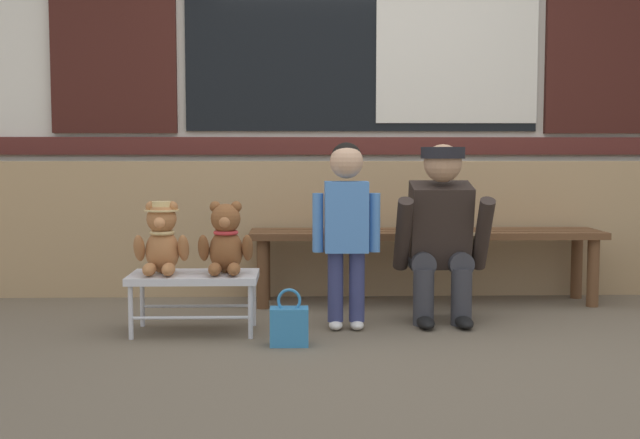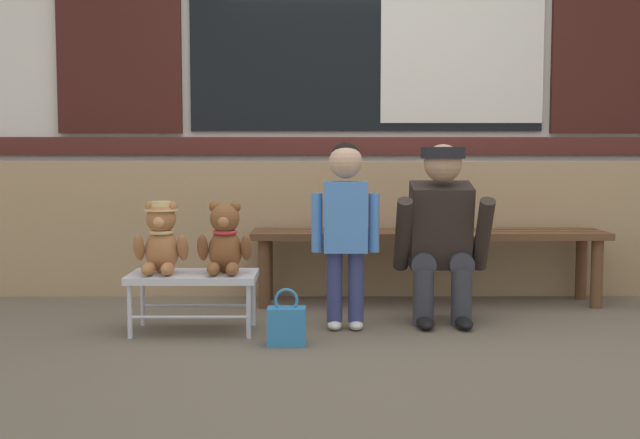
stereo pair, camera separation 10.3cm
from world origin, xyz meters
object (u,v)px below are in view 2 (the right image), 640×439
Objects in this scene: adult_crouching at (443,233)px; handbag_on_ground at (286,325)px; wooden_bench_long at (428,242)px; teddy_bear_plain at (225,241)px; small_display_bench at (193,280)px; child_standing at (345,214)px; teddy_bear_with_hat at (161,239)px.

adult_crouching reaches higher than handbag_on_ground.
handbag_on_ground is (-0.81, -1.06, -0.28)m from wooden_bench_long.
adult_crouching is at bearing 10.87° from teddy_bear_plain.
handbag_on_ground is (0.48, -0.29, -0.17)m from small_display_bench.
child_standing reaches higher than wooden_bench_long.
teddy_bear_plain is 0.57m from handbag_on_ground.
teddy_bear_plain reaches higher than small_display_bench.
child_standing is 1.01× the size of adult_crouching.
wooden_bench_long is 0.55m from adult_crouching.
teddy_bear_with_hat is at bearing -176.76° from child_standing.
teddy_bear_with_hat is 0.38× the size of adult_crouching.
child_standing is (0.61, 0.05, 0.13)m from teddy_bear_plain.
child_standing reaches higher than teddy_bear_with_hat.
teddy_bear_with_hat is at bearing 155.12° from handbag_on_ground.
wooden_bench_long reaches higher than handbag_on_ground.
teddy_bear_plain is 1.34× the size of handbag_on_ground.
teddy_bear_plain reaches higher than handbag_on_ground.
small_display_bench is at bearing -175.93° from child_standing.
teddy_bear_plain is at bearing 137.23° from handbag_on_ground.
small_display_bench is 1.76× the size of teddy_bear_plain.
small_display_bench is 1.33m from adult_crouching.
wooden_bench_long is at bearing 52.60° from handbag_on_ground.
teddy_bear_with_hat is 0.80m from handbag_on_ground.
child_standing is at bearing 4.07° from small_display_bench.
small_display_bench is at bearing -0.77° from teddy_bear_with_hat.
small_display_bench is at bearing -179.49° from teddy_bear_plain.
wooden_bench_long is at bearing 90.29° from adult_crouching.
teddy_bear_with_hat is 1.00× the size of teddy_bear_plain.
small_display_bench is at bearing -170.39° from adult_crouching.
child_standing is at bearing 50.35° from handbag_on_ground.
adult_crouching reaches higher than teddy_bear_plain.
wooden_bench_long is 1.64m from teddy_bear_with_hat.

